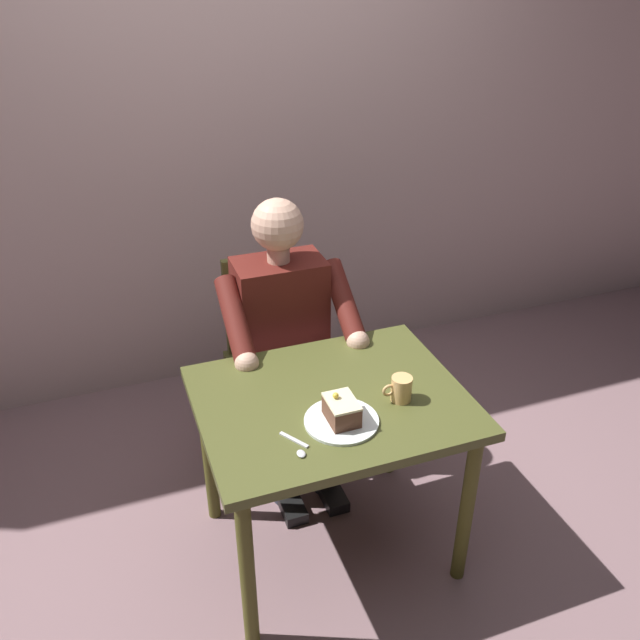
% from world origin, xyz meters
% --- Properties ---
extents(ground_plane, '(14.00, 14.00, 0.00)m').
position_xyz_m(ground_plane, '(0.00, 0.00, 0.00)').
color(ground_plane, '#826367').
extents(cafe_rear_panel, '(6.40, 0.12, 3.00)m').
position_xyz_m(cafe_rear_panel, '(0.00, -1.41, 1.50)').
color(cafe_rear_panel, '#BAA19D').
rests_on(cafe_rear_panel, ground).
extents(dining_table, '(0.90, 0.72, 0.70)m').
position_xyz_m(dining_table, '(0.00, 0.00, 0.61)').
color(dining_table, '#4A4D23').
rests_on(dining_table, ground).
extents(chair, '(0.42, 0.42, 0.89)m').
position_xyz_m(chair, '(0.00, -0.69, 0.49)').
color(chair, brown).
rests_on(chair, ground).
extents(seated_person, '(0.53, 0.58, 1.21)m').
position_xyz_m(seated_person, '(-0.00, -0.51, 0.63)').
color(seated_person, '#561B15').
rests_on(seated_person, ground).
extents(dessert_plate, '(0.24, 0.24, 0.01)m').
position_xyz_m(dessert_plate, '(0.02, 0.13, 0.71)').
color(dessert_plate, white).
rests_on(dessert_plate, dining_table).
extents(cake_slice, '(0.09, 0.13, 0.10)m').
position_xyz_m(cake_slice, '(0.02, 0.13, 0.75)').
color(cake_slice, brown).
rests_on(cake_slice, dessert_plate).
extents(coffee_cup, '(0.11, 0.07, 0.09)m').
position_xyz_m(coffee_cup, '(-0.21, 0.09, 0.75)').
color(coffee_cup, '#E1AE69').
rests_on(coffee_cup, dining_table).
extents(dessert_spoon, '(0.07, 0.14, 0.01)m').
position_xyz_m(dessert_spoon, '(0.19, 0.21, 0.71)').
color(dessert_spoon, silver).
rests_on(dessert_spoon, dining_table).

